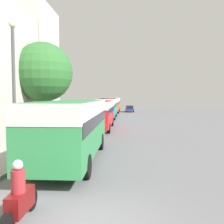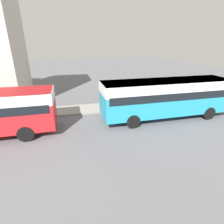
% 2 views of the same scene
% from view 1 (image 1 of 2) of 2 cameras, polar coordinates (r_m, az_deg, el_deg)
% --- Properties ---
extents(building_far_terrace, '(6.12, 6.14, 11.88)m').
position_cam_1_polar(building_far_terrace, '(25.93, -20.34, 9.10)').
color(building_far_terrace, beige).
rests_on(building_far_terrace, ground_plane).
extents(bus_lead, '(2.67, 9.08, 3.11)m').
position_cam_1_polar(bus_lead, '(13.09, -9.07, -2.32)').
color(bus_lead, '#2D8447').
rests_on(bus_lead, ground_plane).
extents(bus_following, '(2.60, 9.24, 2.89)m').
position_cam_1_polar(bus_following, '(25.44, -2.93, 0.29)').
color(bus_following, red).
rests_on(bus_following, ground_plane).
extents(bus_third_in_line, '(2.65, 10.21, 3.01)m').
position_cam_1_polar(bus_third_in_line, '(38.33, -1.00, 1.51)').
color(bus_third_in_line, teal).
rests_on(bus_third_in_line, ground_plane).
extents(bus_rear, '(2.64, 11.40, 3.04)m').
position_cam_1_polar(bus_rear, '(51.83, 0.26, 2.08)').
color(bus_rear, '#EA5B23').
rests_on(bus_rear, ground_plane).
extents(motorcycle_behind_lead, '(0.38, 2.24, 1.73)m').
position_cam_1_polar(motorcycle_behind_lead, '(7.31, -20.37, -18.07)').
color(motorcycle_behind_lead, maroon).
rests_on(motorcycle_behind_lead, ground_plane).
extents(car_crossing, '(1.80, 3.94, 1.38)m').
position_cam_1_polar(car_crossing, '(53.70, 4.05, 0.78)').
color(car_crossing, navy).
rests_on(car_crossing, ground_plane).
extents(pedestrian_near_curb, '(0.39, 0.39, 1.65)m').
position_cam_1_polar(pedestrian_near_curb, '(53.15, -3.10, 1.04)').
color(pedestrian_near_curb, '#232838').
rests_on(pedestrian_near_curb, sidewalk).
extents(street_tree, '(4.42, 4.42, 7.21)m').
position_cam_1_polar(street_tree, '(19.50, -15.53, 8.70)').
color(street_tree, brown).
rests_on(street_tree, sidewalk).
extents(lamp_post, '(0.36, 0.36, 6.79)m').
position_cam_1_polar(lamp_post, '(12.86, -21.55, 6.77)').
color(lamp_post, '#47474C').
rests_on(lamp_post, sidewalk).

